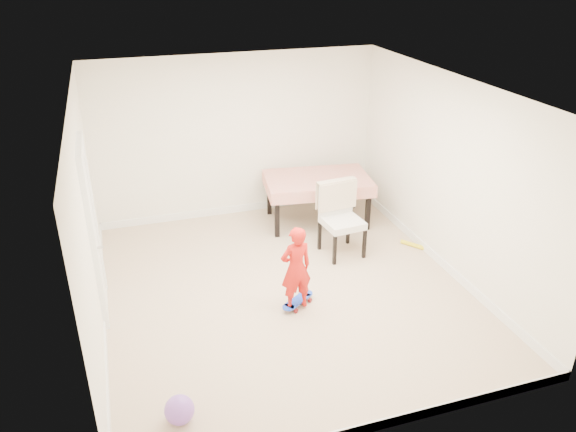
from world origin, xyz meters
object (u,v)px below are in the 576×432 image
object	(u,v)px
dining_chair	(343,220)
child	(296,271)
balloon	(179,410)
dining_table	(317,200)
skateboard	(298,302)

from	to	relation	value
dining_chair	child	distance (m)	1.54
balloon	dining_chair	bearing A→B (deg)	43.13
dining_chair	balloon	xyz separation A→B (m)	(-2.66, -2.50, -0.39)
dining_table	skateboard	world-z (taller)	dining_table
dining_chair	child	world-z (taller)	child
balloon	child	bearing A→B (deg)	40.93
balloon	dining_table	bearing A→B (deg)	53.12
dining_table	child	xyz separation A→B (m)	(-1.10, -2.21, 0.16)
dining_table	child	bearing A→B (deg)	-108.63
dining_table	skateboard	bearing A→B (deg)	-108.30
child	balloon	bearing A→B (deg)	34.28
dining_table	child	distance (m)	2.47
dining_table	balloon	distance (m)	4.50
dining_chair	balloon	world-z (taller)	dining_chair
dining_table	child	size ratio (longest dim) A/B	1.50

